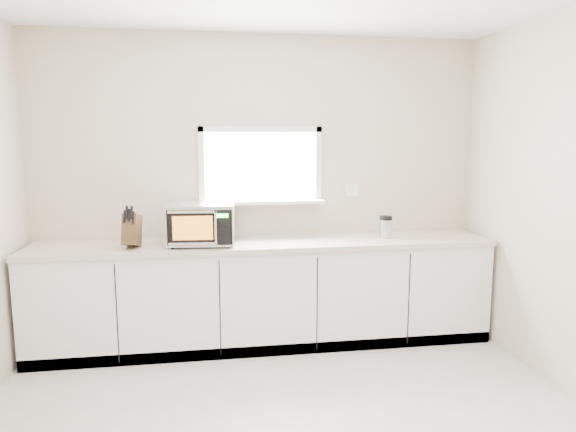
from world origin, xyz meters
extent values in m
cube|color=beige|center=(0.00, 2.00, 1.35)|extent=(4.00, 0.02, 2.70)
cube|color=white|center=(0.00, 1.99, 1.55)|extent=(1.00, 0.02, 0.60)
cube|color=white|center=(0.00, 1.92, 1.23)|extent=(1.12, 0.16, 0.03)
cube|color=white|center=(0.00, 1.97, 1.88)|extent=(1.10, 0.04, 0.05)
cube|color=white|center=(0.00, 1.97, 1.23)|extent=(1.10, 0.04, 0.05)
cube|color=white|center=(-0.53, 1.97, 1.55)|extent=(0.05, 0.04, 0.70)
cube|color=white|center=(0.53, 1.97, 1.55)|extent=(0.05, 0.04, 0.70)
cube|color=white|center=(0.85, 1.99, 1.32)|extent=(0.12, 0.01, 0.12)
cube|color=white|center=(0.00, 1.70, 0.44)|extent=(3.92, 0.60, 0.88)
cube|color=beige|center=(0.00, 1.69, 0.90)|extent=(3.92, 0.64, 0.04)
cylinder|color=black|center=(-0.77, 1.51, 0.93)|extent=(0.03, 0.03, 0.02)
cylinder|color=black|center=(-0.74, 1.82, 0.93)|extent=(0.03, 0.03, 0.02)
cylinder|color=black|center=(-0.32, 1.47, 0.93)|extent=(0.03, 0.03, 0.02)
cylinder|color=black|center=(-0.30, 1.79, 0.93)|extent=(0.03, 0.03, 0.02)
cube|color=#B5B7BC|center=(-0.53, 1.65, 1.10)|extent=(0.56, 0.44, 0.32)
cube|color=black|center=(-0.55, 1.44, 1.10)|extent=(0.51, 0.05, 0.28)
cube|color=orange|center=(-0.60, 1.44, 1.10)|extent=(0.31, 0.03, 0.19)
cylinder|color=silver|center=(-0.42, 1.41, 1.10)|extent=(0.02, 0.02, 0.25)
cube|color=black|center=(-0.37, 1.42, 1.10)|extent=(0.13, 0.02, 0.27)
cube|color=#19FF33|center=(-0.37, 1.42, 1.19)|extent=(0.09, 0.01, 0.03)
cube|color=silver|center=(-0.53, 1.65, 1.26)|extent=(0.56, 0.44, 0.01)
cube|color=#49341A|center=(-1.09, 1.60, 1.06)|extent=(0.15, 0.26, 0.29)
cube|color=black|center=(-1.13, 1.55, 1.18)|extent=(0.02, 0.05, 0.10)
cube|color=black|center=(-1.10, 1.55, 1.19)|extent=(0.02, 0.05, 0.10)
cube|color=black|center=(-1.06, 1.54, 1.17)|extent=(0.02, 0.05, 0.10)
cube|color=black|center=(-1.11, 1.55, 1.22)|extent=(0.02, 0.05, 0.10)
cube|color=black|center=(-1.07, 1.54, 1.22)|extent=(0.02, 0.05, 0.10)
cylinder|color=#AE6743|center=(-0.56, 1.94, 1.06)|extent=(0.29, 0.07, 0.29)
cylinder|color=#B5B7BC|center=(1.08, 1.69, 1.00)|extent=(0.14, 0.14, 0.16)
cylinder|color=black|center=(1.08, 1.69, 1.10)|extent=(0.13, 0.13, 0.04)
camera|label=1|loc=(-0.47, -2.61, 1.80)|focal=32.00mm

